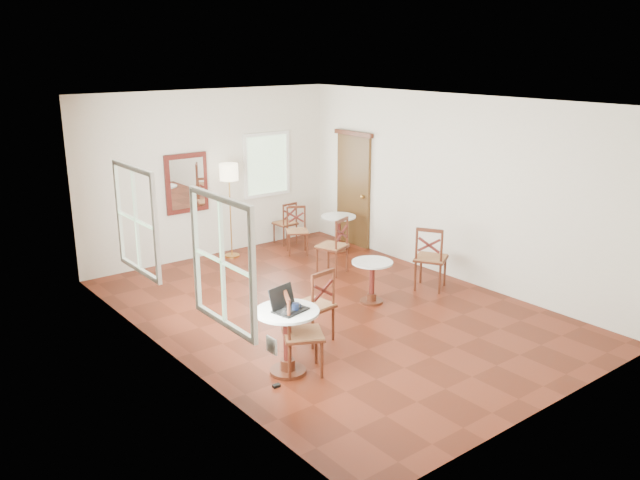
# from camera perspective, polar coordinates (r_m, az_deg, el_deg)

# --- Properties ---
(ground) EXTENTS (7.00, 7.00, 0.00)m
(ground) POSITION_cam_1_polar(r_m,az_deg,el_deg) (9.63, 1.11, -6.12)
(ground) COLOR #5A1E0F
(ground) RESTS_ON ground
(room_shell) EXTENTS (5.02, 7.02, 3.01)m
(room_shell) POSITION_cam_1_polar(r_m,az_deg,el_deg) (9.25, -0.19, 5.19)
(room_shell) COLOR silver
(room_shell) RESTS_ON ground
(cafe_table_near) EXTENTS (0.75, 0.75, 0.79)m
(cafe_table_near) POSITION_cam_1_polar(r_m,az_deg,el_deg) (7.68, -2.86, -8.19)
(cafe_table_near) COLOR #4E2313
(cafe_table_near) RESTS_ON ground
(cafe_table_mid) EXTENTS (0.61, 0.61, 0.65)m
(cafe_table_mid) POSITION_cam_1_polar(r_m,az_deg,el_deg) (9.81, 4.54, -3.24)
(cafe_table_mid) COLOR #4E2313
(cafe_table_mid) RESTS_ON ground
(cafe_table_back) EXTENTS (0.65, 0.65, 0.68)m
(cafe_table_back) POSITION_cam_1_polar(r_m,az_deg,el_deg) (12.26, 1.61, 0.93)
(cafe_table_back) COLOR #4E2313
(cafe_table_back) RESTS_ON ground
(chair_near_a) EXTENTS (0.51, 0.51, 0.99)m
(chair_near_a) POSITION_cam_1_polar(r_m,az_deg,el_deg) (8.49, -0.51, -5.69)
(chair_near_a) COLOR #4E2313
(chair_near_a) RESTS_ON ground
(chair_near_b) EXTENTS (0.62, 0.62, 0.99)m
(chair_near_b) POSITION_cam_1_polar(r_m,az_deg,el_deg) (7.69, -1.69, -8.12)
(chair_near_b) COLOR #4E2313
(chair_near_b) RESTS_ON ground
(chair_mid_a) EXTENTS (0.58, 0.58, 0.98)m
(chair_mid_a) POSITION_cam_1_polar(r_m,az_deg,el_deg) (11.02, 1.18, -0.51)
(chair_mid_a) COLOR #4E2313
(chair_mid_a) RESTS_ON ground
(chair_mid_b) EXTENTS (0.65, 0.65, 1.03)m
(chair_mid_b) POSITION_cam_1_polar(r_m,az_deg,el_deg) (10.44, 9.58, -1.54)
(chair_mid_b) COLOR #4E2313
(chair_mid_b) RESTS_ON ground
(chair_back_a) EXTENTS (0.40, 0.40, 0.83)m
(chair_back_a) POSITION_cam_1_polar(r_m,az_deg,el_deg) (12.76, -2.99, 1.49)
(chair_back_a) COLOR #4E2313
(chair_back_a) RESTS_ON ground
(chair_back_b) EXTENTS (0.55, 0.55, 0.87)m
(chair_back_b) POSITION_cam_1_polar(r_m,az_deg,el_deg) (12.15, -2.01, 0.83)
(chair_back_b) COLOR #4E2313
(chair_back_b) RESTS_ON ground
(floor_lamp) EXTENTS (0.33, 0.33, 1.72)m
(floor_lamp) POSITION_cam_1_polar(r_m,az_deg,el_deg) (11.81, -7.91, 5.33)
(floor_lamp) COLOR #BF8C3F
(floor_lamp) RESTS_ON ground
(laptop) EXTENTS (0.43, 0.38, 0.27)m
(laptop) POSITION_cam_1_polar(r_m,az_deg,el_deg) (7.55, -2.90, -5.62)
(laptop) COLOR black
(laptop) RESTS_ON cafe_table_near
(mouse) EXTENTS (0.10, 0.07, 0.04)m
(mouse) POSITION_cam_1_polar(r_m,az_deg,el_deg) (7.61, -2.91, -5.83)
(mouse) COLOR black
(mouse) RESTS_ON cafe_table_near
(navy_mug) EXTENTS (0.13, 0.08, 0.10)m
(navy_mug) POSITION_cam_1_polar(r_m,az_deg,el_deg) (7.51, -2.11, -5.85)
(navy_mug) COLOR black
(navy_mug) RESTS_ON cafe_table_near
(water_glass) EXTENTS (0.05, 0.05, 0.09)m
(water_glass) POSITION_cam_1_polar(r_m,az_deg,el_deg) (7.37, -3.17, -6.37)
(water_glass) COLOR white
(water_glass) RESTS_ON cafe_table_near
(power_adapter) EXTENTS (0.09, 0.05, 0.03)m
(power_adapter) POSITION_cam_1_polar(r_m,az_deg,el_deg) (7.59, -3.81, -12.52)
(power_adapter) COLOR black
(power_adapter) RESTS_ON ground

